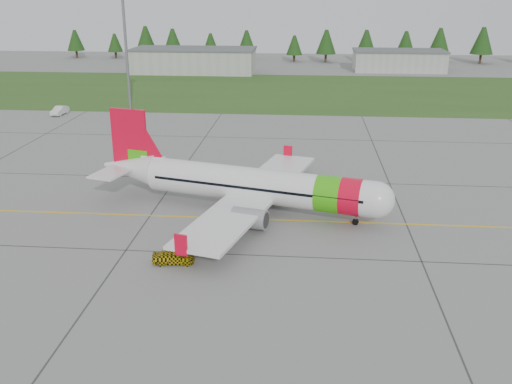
# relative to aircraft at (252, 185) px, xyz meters

# --- Properties ---
(ground) EXTENTS (320.00, 320.00, 0.00)m
(ground) POSITION_rel_aircraft_xyz_m (5.09, -10.23, -2.73)
(ground) COLOR gray
(ground) RESTS_ON ground
(aircraft) EXTENTS (30.65, 28.88, 9.47)m
(aircraft) POSITION_rel_aircraft_xyz_m (0.00, 0.00, 0.00)
(aircraft) COLOR white
(aircraft) RESTS_ON ground
(follow_me_car) EXTENTS (1.32, 1.51, 3.47)m
(follow_me_car) POSITION_rel_aircraft_xyz_m (-5.25, -12.26, -0.99)
(follow_me_car) COLOR yellow
(follow_me_car) RESTS_ON ground
(service_van) EXTENTS (1.69, 1.61, 4.59)m
(service_van) POSITION_rel_aircraft_xyz_m (-38.60, 43.54, -0.44)
(service_van) COLOR silver
(service_van) RESTS_ON ground
(grass_strip) EXTENTS (320.00, 50.00, 0.03)m
(grass_strip) POSITION_rel_aircraft_xyz_m (5.09, 71.77, -2.72)
(grass_strip) COLOR #30561E
(grass_strip) RESTS_ON ground
(taxi_guideline) EXTENTS (120.00, 0.25, 0.02)m
(taxi_guideline) POSITION_rel_aircraft_xyz_m (5.09, -2.23, -2.72)
(taxi_guideline) COLOR gold
(taxi_guideline) RESTS_ON ground
(hangar_west) EXTENTS (32.00, 14.00, 6.00)m
(hangar_west) POSITION_rel_aircraft_xyz_m (-24.91, 99.77, 0.27)
(hangar_west) COLOR #A8A8A3
(hangar_west) RESTS_ON ground
(hangar_east) EXTENTS (24.00, 12.00, 5.20)m
(hangar_east) POSITION_rel_aircraft_xyz_m (30.09, 107.77, -0.13)
(hangar_east) COLOR #A8A8A3
(hangar_east) RESTS_ON ground
(floodlight_mast) EXTENTS (0.50, 0.50, 20.00)m
(floodlight_mast) POSITION_rel_aircraft_xyz_m (-26.91, 47.77, 7.27)
(floodlight_mast) COLOR slate
(floodlight_mast) RESTS_ON ground
(treeline) EXTENTS (160.00, 8.00, 10.00)m
(treeline) POSITION_rel_aircraft_xyz_m (5.09, 127.77, 2.27)
(treeline) COLOR #1C3F14
(treeline) RESTS_ON ground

